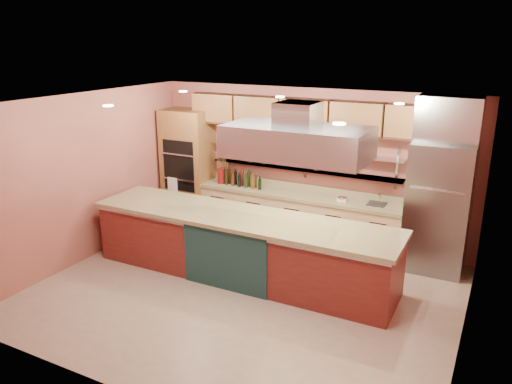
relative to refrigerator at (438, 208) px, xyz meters
The scene contains 21 objects.
floor 3.35m from the refrigerator, 137.68° to the right, with size 6.00×5.00×0.02m, color tan.
ceiling 3.63m from the refrigerator, 137.68° to the right, with size 6.00×5.00×0.02m, color black.
wall_back 2.40m from the refrigerator, behind, with size 6.00×0.04×2.80m, color #A3584D.
wall_front 5.21m from the refrigerator, 116.86° to the right, with size 6.00×0.04×2.80m, color #A3584D.
wall_left 5.77m from the refrigerator, 158.20° to the right, with size 0.04×5.00×2.80m, color #A3584D.
wall_right 2.26m from the refrigerator, 73.10° to the right, with size 0.04×5.00×2.80m, color #A3584D.
oven_stack 4.80m from the refrigerator, behind, with size 0.95×0.64×2.30m, color brown.
refrigerator is the anchor object (origin of this frame).
back_counter 2.47m from the refrigerator, behind, with size 3.84×0.64×0.93m, color tan.
wall_shelf_lower 2.43m from the refrigerator, behind, with size 3.60×0.26×0.03m, color #ACAEB3.
wall_shelf_upper 2.50m from the refrigerator, behind, with size 3.60×0.26×0.03m, color #ACAEB3.
upper_cabinets 2.69m from the refrigerator, behind, with size 4.60×0.36×0.55m, color brown.
range_hood 2.69m from the refrigerator, 136.89° to the right, with size 2.00×1.00×0.45m, color #ACAEB3.
ceiling_downlights 3.50m from the refrigerator, 140.46° to the right, with size 4.00×2.80×0.02m, color #FFE5A5.
island 3.17m from the refrigerator, 148.25° to the right, with size 4.85×1.05×1.01m, color maroon.
flower_vase 4.00m from the refrigerator, behind, with size 0.17×0.17×0.30m, color #61100E.
oil_bottle_cluster 3.51m from the refrigerator, behind, with size 0.84×0.24×0.27m, color black.
kitchen_scale 1.57m from the refrigerator, behind, with size 0.16×0.12×0.09m, color silver.
bar_faucet 0.95m from the refrigerator, behind, with size 0.03×0.03×0.22m, color white.
copper_kettle 3.72m from the refrigerator, behind, with size 0.20×0.20×0.16m, color #AF4028.
green_canister 3.19m from the refrigerator, behind, with size 0.16×0.16×0.19m, color #104D19.
Camera 1 is at (3.21, -5.83, 3.63)m, focal length 35.00 mm.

